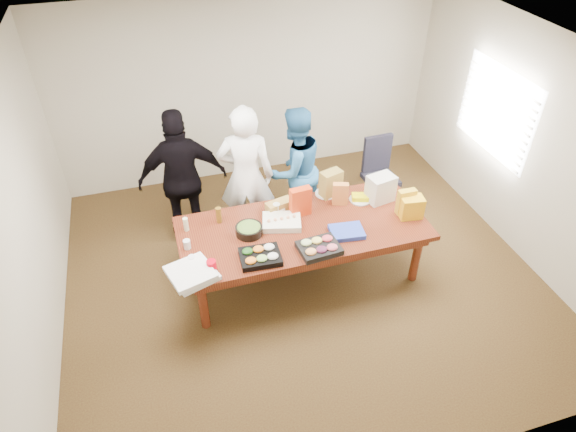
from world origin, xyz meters
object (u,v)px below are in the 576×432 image
object	(u,v)px
conference_table	(302,251)
sheet_cake	(282,222)
office_chair	(381,177)
person_right	(294,170)
person_center	(246,177)
salad_bowl	(249,230)

from	to	relation	value
conference_table	sheet_cake	distance (m)	0.48
office_chair	sheet_cake	world-z (taller)	office_chair
conference_table	person_right	distance (m)	1.14
conference_table	person_center	bearing A→B (deg)	116.13
person_right	salad_bowl	world-z (taller)	person_right
conference_table	sheet_cake	size ratio (longest dim) A/B	6.55
conference_table	sheet_cake	xyz separation A→B (m)	(-0.22, 0.10, 0.41)
person_right	salad_bowl	size ratio (longest dim) A/B	5.61
office_chair	salad_bowl	world-z (taller)	office_chair
conference_table	person_right	bearing A→B (deg)	78.10
office_chair	person_center	world-z (taller)	person_center
person_center	office_chair	bearing A→B (deg)	-159.94
person_center	sheet_cake	bearing A→B (deg)	121.50
person_center	salad_bowl	size ratio (longest dim) A/B	6.24
person_center	sheet_cake	size ratio (longest dim) A/B	4.40
conference_table	office_chair	distance (m)	1.80
office_chair	person_right	distance (m)	1.31
person_center	person_right	distance (m)	0.67
office_chair	salad_bowl	distance (m)	2.32
salad_bowl	conference_table	bearing A→B (deg)	-5.12
person_center	salad_bowl	xyz separation A→B (m)	(-0.17, -0.84, -0.14)
office_chair	person_center	size ratio (longest dim) A/B	0.52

